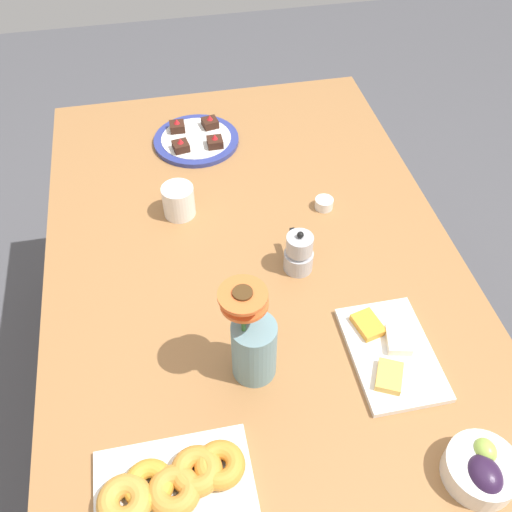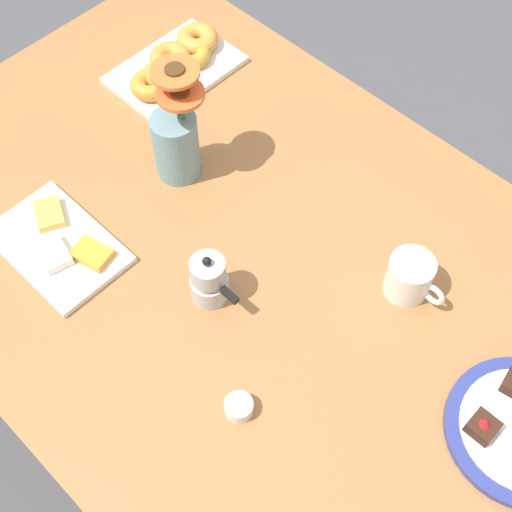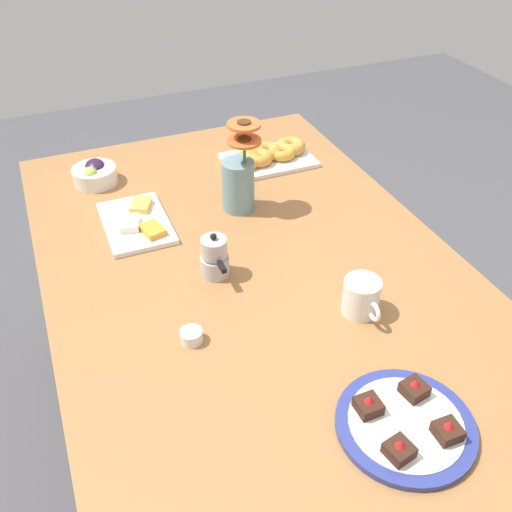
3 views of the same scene
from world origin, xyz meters
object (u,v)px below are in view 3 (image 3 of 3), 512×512
dining_table (256,295)px  moka_pot (215,258)px  cheese_platter (137,222)px  jam_cup_honey (191,336)px  grape_bowl (95,174)px  flower_vase (239,180)px  coffee_mug (362,296)px  croissant_platter (269,155)px  dessert_plate (405,424)px

dining_table → moka_pot: moka_pot is taller
cheese_platter → moka_pot: 0.31m
jam_cup_honey → dining_table: bearing=128.4°
grape_bowl → cheese_platter: 0.28m
flower_vase → coffee_mug: bearing=10.8°
grape_bowl → flower_vase: bearing=49.7°
croissant_platter → jam_cup_honey: size_ratio=5.83×
cheese_platter → flower_vase: (0.02, 0.29, 0.08)m
grape_bowl → croissant_platter: bearing=81.3°
coffee_mug → moka_pot: (-0.25, -0.26, 0.01)m
grape_bowl → flower_vase: (0.30, 0.35, 0.06)m
croissant_platter → dessert_plate: (1.02, -0.17, -0.01)m
dining_table → jam_cup_honey: (0.17, -0.22, 0.10)m
jam_cup_honey → cheese_platter: bearing=-178.9°
dining_table → cheese_platter: size_ratio=6.15×
jam_cup_honey → moka_pot: size_ratio=0.40×
moka_pot → jam_cup_honey: bearing=-31.9°
cheese_platter → flower_vase: flower_vase is taller
grape_bowl → dessert_plate: 1.16m
coffee_mug → dessert_plate: 0.31m
cheese_platter → flower_vase: size_ratio=1.00×
coffee_mug → grape_bowl: coffee_mug is taller
cheese_platter → moka_pot: bearing=25.0°
coffee_mug → grape_bowl: size_ratio=0.89×
coffee_mug → flower_vase: flower_vase is taller
grape_bowl → cheese_platter: bearing=12.9°
coffee_mug → jam_cup_honey: size_ratio=2.45×
dessert_plate → moka_pot: moka_pot is taller
grape_bowl → flower_vase: size_ratio=0.51×
dessert_plate → coffee_mug: bearing=164.7°
dining_table → jam_cup_honey: size_ratio=33.33×
moka_pot → dining_table: bearing=78.6°
grape_bowl → croissant_platter: grape_bowl is taller
coffee_mug → grape_bowl: 0.92m
dessert_plate → jam_cup_honey: bearing=-140.4°
dining_table → flower_vase: bearing=167.4°
grape_bowl → moka_pot: bearing=19.2°
jam_cup_honey → moka_pot: moka_pot is taller
dining_table → cheese_platter: 0.39m
grape_bowl → jam_cup_honey: grape_bowl is taller
dining_table → coffee_mug: bearing=34.6°
dining_table → dessert_plate: dessert_plate is taller
dining_table → dessert_plate: (0.53, 0.08, 0.10)m
grape_bowl → cheese_platter: grape_bowl is taller
dining_table → flower_vase: 0.33m
croissant_platter → flower_vase: bearing=-40.7°
cheese_platter → flower_vase: bearing=85.6°
dessert_plate → moka_pot: bearing=-162.4°
jam_cup_honey → dessert_plate: dessert_plate is taller
dining_table → coffee_mug: size_ratio=13.61×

